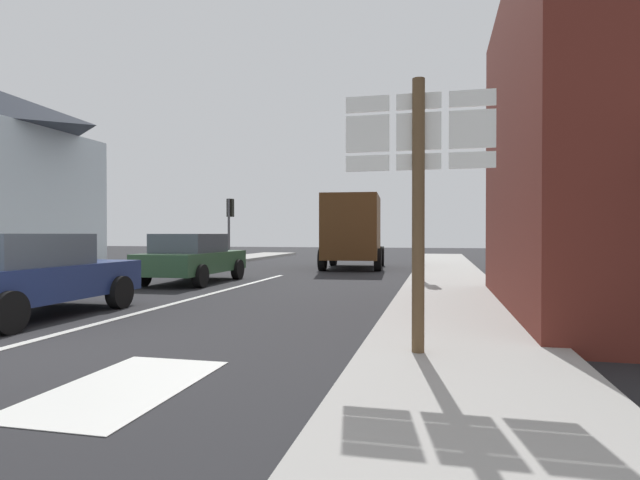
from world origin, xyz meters
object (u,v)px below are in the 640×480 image
sedan_far (193,257)px  route_sign_post (418,186)px  sedan_near (26,275)px  traffic_light_near_right (418,202)px  traffic_light_far_left (230,216)px  delivery_truck (353,230)px

sedan_far → route_sign_post: size_ratio=1.32×
sedan_near → traffic_light_near_right: 10.52m
traffic_light_far_left → traffic_light_near_right: size_ratio=0.99×
sedan_far → route_sign_post: 10.90m
sedan_far → traffic_light_far_left: traffic_light_far_left is taller
sedan_near → delivery_truck: delivery_truck is taller
sedan_near → traffic_light_near_right: bearing=52.0°
route_sign_post → sedan_far: bearing=130.1°
route_sign_post → traffic_light_far_left: bearing=118.7°
delivery_truck → traffic_light_near_right: bearing=-63.3°
delivery_truck → route_sign_post: route_sign_post is taller
route_sign_post → traffic_light_far_left: traffic_light_far_left is taller
traffic_light_near_right → traffic_light_far_left: bearing=138.8°
delivery_truck → traffic_light_far_left: 7.21m
sedan_far → route_sign_post: bearing=-49.9°
sedan_near → delivery_truck: (3.46, 14.02, 0.89)m
traffic_light_far_left → sedan_near: bearing=-79.0°
route_sign_post → traffic_light_far_left: size_ratio=0.99×
sedan_near → traffic_light_far_left: 16.99m
sedan_near → traffic_light_far_left: traffic_light_far_left is taller
delivery_truck → sedan_near: bearing=-103.9°
sedan_near → route_sign_post: route_sign_post is taller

